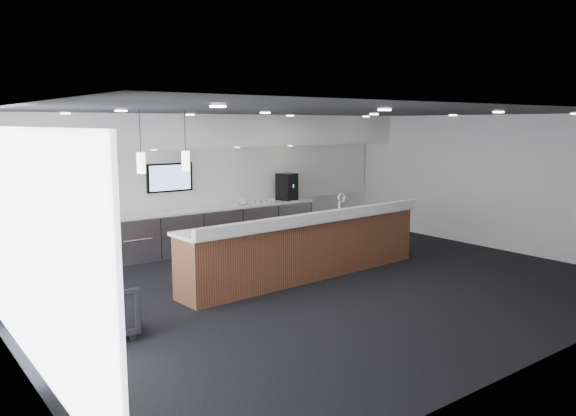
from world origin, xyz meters
TOP-DOWN VIEW (x-y plane):
  - ground at (0.00, 0.00)m, footprint 10.00×10.00m
  - ceiling at (0.00, 0.00)m, footprint 10.00×8.00m
  - back_wall at (0.00, 4.00)m, footprint 10.00×0.02m
  - left_wall at (-5.00, 0.00)m, footprint 0.02×8.00m
  - right_wall at (5.00, 0.00)m, footprint 0.02×8.00m
  - soffit_bulkhead at (0.00, 3.55)m, footprint 10.00×0.90m
  - alcove_panel at (0.00, 3.97)m, footprint 9.80×0.06m
  - window_blinds_wall at (-4.96, 0.00)m, footprint 0.04×7.36m
  - back_credenza at (-0.00, 3.64)m, footprint 5.06×0.66m
  - wall_tv at (-1.00, 3.91)m, footprint 1.05×0.08m
  - pendant_left at (-2.40, 0.80)m, footprint 0.12×0.12m
  - pendant_right at (-3.10, 0.80)m, footprint 0.12×0.12m
  - ceiling_can_lights at (0.00, 0.00)m, footprint 7.00×5.00m
  - service_counter at (0.11, 0.56)m, footprint 5.24×1.12m
  - coffee_machine at (1.95, 3.61)m, footprint 0.45×0.53m
  - info_sign_left at (0.61, 3.52)m, footprint 0.14×0.03m
  - info_sign_right at (0.67, 3.58)m, footprint 0.19×0.06m
  - armchair at (-3.90, -0.10)m, footprint 0.90×0.88m
  - lounge_guest at (-4.60, 0.17)m, footprint 0.47×0.67m
  - cup_0 at (1.47, 3.52)m, footprint 0.10×0.10m
  - cup_1 at (1.33, 3.52)m, footprint 0.14×0.14m
  - cup_2 at (1.19, 3.52)m, footprint 0.13×0.13m
  - cup_3 at (1.05, 3.52)m, footprint 0.13×0.13m
  - cup_4 at (0.91, 3.52)m, footprint 0.14×0.14m

SIDE VIEW (x-z plane):
  - ground at x=0.00m, z-range 0.00..0.00m
  - armchair at x=-3.90m, z-range 0.00..0.74m
  - back_credenza at x=0.00m, z-range 0.00..0.95m
  - service_counter at x=0.11m, z-range -0.17..1.32m
  - lounge_guest at x=-4.60m, z-range 0.00..1.77m
  - cup_0 at x=1.47m, z-range 0.95..1.05m
  - cup_1 at x=1.33m, z-range 0.95..1.05m
  - cup_2 at x=1.19m, z-range 0.95..1.05m
  - cup_3 at x=1.05m, z-range 0.95..1.05m
  - cup_4 at x=0.91m, z-range 0.95..1.05m
  - info_sign_left at x=0.61m, z-range 0.95..1.14m
  - info_sign_right at x=0.67m, z-range 0.95..1.21m
  - coffee_machine at x=1.95m, z-range 0.95..1.60m
  - back_wall at x=0.00m, z-range 0.00..3.00m
  - left_wall at x=-5.00m, z-range 0.00..3.00m
  - right_wall at x=5.00m, z-range 0.00..3.00m
  - window_blinds_wall at x=-4.96m, z-range 0.23..2.77m
  - alcove_panel at x=0.00m, z-range 0.90..2.30m
  - wall_tv at x=-1.00m, z-range 1.34..1.96m
  - pendant_left at x=-2.40m, z-range 2.10..2.40m
  - pendant_right at x=-3.10m, z-range 2.10..2.40m
  - soffit_bulkhead at x=0.00m, z-range 2.30..3.00m
  - ceiling_can_lights at x=0.00m, z-range 2.96..2.98m
  - ceiling at x=0.00m, z-range 2.99..3.01m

